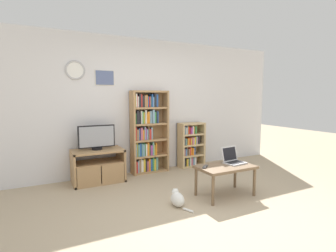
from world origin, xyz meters
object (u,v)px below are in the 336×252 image
tv_stand (98,166)px  television (97,137)px  bookshelf_tall (147,133)px  laptop (233,159)px  remote_near_laptop (205,167)px  cat (177,199)px  bookshelf_short (190,145)px  coffee_table (225,169)px

tv_stand → television: bearing=102.2°
bookshelf_tall → laptop: bookshelf_tall is taller
television → remote_near_laptop: 1.96m
tv_stand → laptop: (1.76, -1.44, 0.23)m
bookshelf_tall → cat: bookshelf_tall is taller
bookshelf_short → remote_near_laptop: bearing=-114.5°
laptop → tv_stand: bearing=133.8°
bookshelf_tall → remote_near_laptop: 1.66m
television → bookshelf_tall: bookshelf_tall is taller
bookshelf_tall → coffee_table: bearing=-71.4°
coffee_table → television: bearing=135.3°
television → bookshelf_short: 2.00m
tv_stand → television: television is taller
tv_stand → cat: 1.69m
tv_stand → cat: (0.73, -1.52, -0.19)m
television → bookshelf_tall: size_ratio=0.39×
bookshelf_short → bookshelf_tall: bearing=179.4°
laptop → bookshelf_tall: bearing=108.8°
cat → remote_near_laptop: bearing=8.3°
bookshelf_tall → bookshelf_short: bearing=-0.6°
tv_stand → coffee_table: bearing=-44.2°
bookshelf_short → remote_near_laptop: size_ratio=6.25×
television → bookshelf_short: size_ratio=0.66×
television → cat: 1.84m
tv_stand → coffee_table: tv_stand is taller
coffee_table → laptop: 0.25m
bookshelf_short → cat: bearing=-126.5°
television → coffee_table: (1.56, -1.54, -0.38)m
television → cat: size_ratio=1.51×
laptop → television: bearing=133.4°
remote_near_laptop → cat: bearing=56.9°
laptop → remote_near_laptop: size_ratio=2.28×
remote_near_laptop → laptop: bearing=-129.4°
television → bookshelf_tall: 1.01m
bookshelf_short → laptop: size_ratio=2.74×
laptop → coffee_table: bearing=-166.4°
laptop → bookshelf_short: bearing=75.7°
bookshelf_tall → bookshelf_short: size_ratio=1.71×
bookshelf_tall → tv_stand: bearing=-170.6°
bookshelf_tall → cat: bearing=-98.8°
television → cat: bearing=-64.5°
tv_stand → bookshelf_tall: bookshelf_tall is taller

